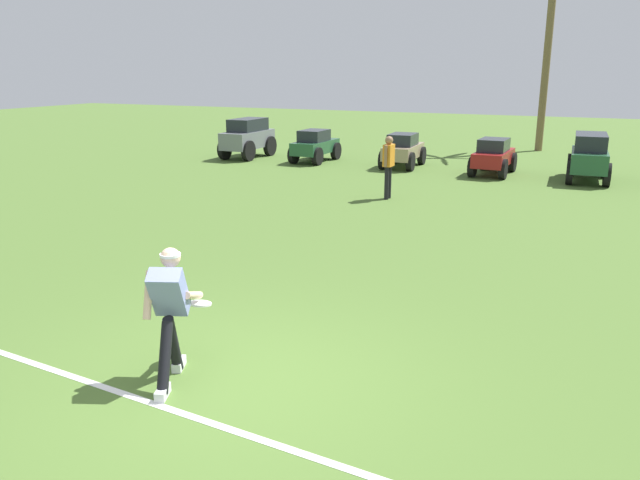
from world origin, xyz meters
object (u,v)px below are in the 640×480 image
parked_car_slot_a (248,137)px  parked_car_slot_c (403,150)px  frisbee_in_flight (200,303)px  teammate_midfield (389,161)px  frisbee_thrower (170,308)px  parked_car_slot_d (493,156)px  palm_tree_far_left (549,37)px  parked_car_slot_e (589,156)px  parked_car_slot_b (315,145)px

parked_car_slot_a → parked_car_slot_c: size_ratio=1.06×
frisbee_in_flight → teammate_midfield: (-0.86, 9.34, 0.28)m
frisbee_thrower → parked_car_slot_a: parked_car_slot_a is taller
parked_car_slot_c → frisbee_thrower: bearing=-82.4°
parked_car_slot_c → parked_car_slot_d: bearing=-5.9°
frisbee_thrower → palm_tree_far_left: size_ratio=0.19×
palm_tree_far_left → parked_car_slot_d: bearing=-96.4°
frisbee_thrower → palm_tree_far_left: 21.60m
parked_car_slot_d → palm_tree_far_left: bearing=83.6°
teammate_midfield → parked_car_slot_e: size_ratio=0.64×
parked_car_slot_b → frisbee_thrower: bearing=-70.9°
frisbee_in_flight → parked_car_slot_b: bearing=109.8°
parked_car_slot_a → palm_tree_far_left: 11.98m
parked_car_slot_b → parked_car_slot_d: 6.12m
teammate_midfield → palm_tree_far_left: palm_tree_far_left is taller
teammate_midfield → parked_car_slot_d: teammate_midfield is taller
parked_car_slot_a → palm_tree_far_left: size_ratio=0.33×
parked_car_slot_d → palm_tree_far_left: (0.74, 6.56, 3.71)m
frisbee_thrower → parked_car_slot_e: bearing=76.1°
frisbee_thrower → parked_car_slot_b: 15.81m
parked_car_slot_b → parked_car_slot_a: bearing=-178.3°
parked_car_slot_a → parked_car_slot_b: bearing=1.7°
palm_tree_far_left → parked_car_slot_c: bearing=-120.6°
parked_car_slot_e → palm_tree_far_left: 7.68m
frisbee_in_flight → parked_car_slot_d: size_ratio=0.13×
frisbee_in_flight → palm_tree_far_left: bearing=85.4°
teammate_midfield → frisbee_thrower: bearing=-85.1°
parked_car_slot_a → parked_car_slot_e: (11.46, -0.13, -0.02)m
teammate_midfield → parked_car_slot_b: bearing=130.4°
teammate_midfield → parked_car_slot_a: teammate_midfield is taller
palm_tree_far_left → frisbee_in_flight: bearing=-94.6°
frisbee_in_flight → parked_car_slot_d: parked_car_slot_d is taller
parked_car_slot_a → parked_car_slot_d: parked_car_slot_a is taller
parked_car_slot_e → parked_car_slot_a: bearing=179.3°
frisbee_thrower → parked_car_slot_b: frisbee_thrower is taller
parked_car_slot_d → palm_tree_far_left: palm_tree_far_left is taller
parked_car_slot_d → parked_car_slot_b: bearing=177.7°
frisbee_thrower → parked_car_slot_c: 15.13m
parked_car_slot_a → parked_car_slot_e: 11.46m
frisbee_in_flight → parked_car_slot_a: (-7.84, 14.35, 0.08)m
teammate_midfield → palm_tree_far_left: bearing=77.5°
teammate_midfield → parked_car_slot_b: size_ratio=0.70×
parked_car_slot_e → palm_tree_far_left: palm_tree_far_left is taller
frisbee_in_flight → parked_car_slot_b: 15.33m
frisbee_thrower → parked_car_slot_c: (-2.01, 15.00, -0.22)m
frisbee_thrower → teammate_midfield: (-0.85, 9.84, 0.15)m
palm_tree_far_left → frisbee_thrower: bearing=-94.5°
frisbee_in_flight → parked_car_slot_d: (0.93, 14.19, -0.09)m
parked_car_slot_b → parked_car_slot_e: size_ratio=0.91×
parked_car_slot_b → parked_car_slot_d: bearing=-2.3°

